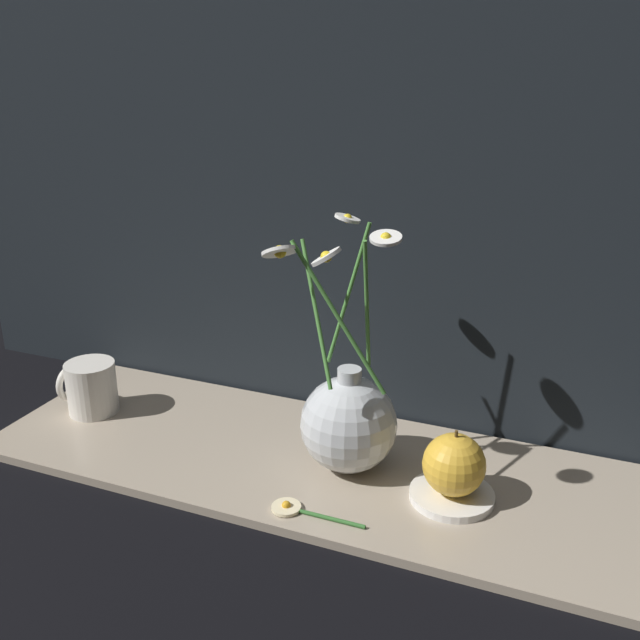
% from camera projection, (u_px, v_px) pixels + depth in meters
% --- Properties ---
extents(ground_plane, '(6.00, 6.00, 0.00)m').
position_uv_depth(ground_plane, '(308.00, 465.00, 0.97)').
color(ground_plane, black).
extents(shelf, '(0.89, 0.30, 0.01)m').
position_uv_depth(shelf, '(308.00, 461.00, 0.97)').
color(shelf, tan).
rests_on(shelf, ground_plane).
extents(backdrop_wall, '(1.39, 0.02, 1.10)m').
position_uv_depth(backdrop_wall, '(356.00, 34.00, 0.92)').
color(backdrop_wall, black).
rests_on(backdrop_wall, ground_plane).
extents(vase_with_flowers, '(0.16, 0.20, 0.33)m').
position_uv_depth(vase_with_flowers, '(348.00, 421.00, 0.92)').
color(vase_with_flowers, silver).
rests_on(vase_with_flowers, shelf).
extents(yellow_mug, '(0.08, 0.07, 0.08)m').
position_uv_depth(yellow_mug, '(91.00, 387.00, 1.08)').
color(yellow_mug, silver).
rests_on(yellow_mug, shelf).
extents(saucer_plate, '(0.10, 0.10, 0.01)m').
position_uv_depth(saucer_plate, '(452.00, 495.00, 0.87)').
color(saucer_plate, white).
rests_on(saucer_plate, shelf).
extents(orange_fruit, '(0.08, 0.08, 0.08)m').
position_uv_depth(orange_fruit, '(454.00, 465.00, 0.86)').
color(orange_fruit, gold).
rests_on(orange_fruit, saucer_plate).
extents(loose_daisy, '(0.12, 0.04, 0.01)m').
position_uv_depth(loose_daisy, '(297.00, 510.00, 0.85)').
color(loose_daisy, '#336B2D').
rests_on(loose_daisy, shelf).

